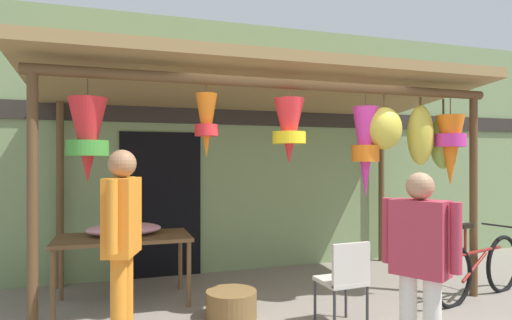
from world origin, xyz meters
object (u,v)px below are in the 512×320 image
at_px(flower_heap_on_table, 126,229).
at_px(wicker_basket_by_table, 231,304).
at_px(vendor_in_orange, 122,234).
at_px(shopper_by_bananas, 420,257).
at_px(folding_chair, 345,276).
at_px(parked_bicycle, 479,269).
at_px(display_table, 124,242).

relative_size(flower_heap_on_table, wicker_basket_by_table, 1.59).
relative_size(wicker_basket_by_table, vendor_in_orange, 0.31).
distance_m(flower_heap_on_table, shopper_by_bananas, 3.20).
xyz_separation_m(folding_chair, parked_bicycle, (1.95, 0.32, -0.16)).
distance_m(folding_chair, wicker_basket_by_table, 1.19).
bearing_deg(wicker_basket_by_table, shopper_by_bananas, -56.49).
xyz_separation_m(display_table, shopper_by_bananas, (2.08, -2.38, 0.20)).
distance_m(wicker_basket_by_table, shopper_by_bananas, 2.03).
height_order(flower_heap_on_table, parked_bicycle, parked_bicycle).
relative_size(display_table, flower_heap_on_table, 1.77).
distance_m(folding_chair, vendor_in_orange, 2.09).
xyz_separation_m(flower_heap_on_table, parked_bicycle, (3.92, -1.17, -0.48)).
relative_size(vendor_in_orange, shopper_by_bananas, 1.12).
xyz_separation_m(flower_heap_on_table, folding_chair, (1.97, -1.49, -0.32)).
xyz_separation_m(display_table, folding_chair, (2.00, -1.42, -0.18)).
relative_size(folding_chair, parked_bicycle, 0.49).
bearing_deg(shopper_by_bananas, folding_chair, 95.03).
distance_m(folding_chair, shopper_by_bananas, 1.04).
xyz_separation_m(folding_chair, wicker_basket_by_table, (-0.96, 0.61, -0.36)).
bearing_deg(folding_chair, vendor_in_orange, 178.72).
bearing_deg(wicker_basket_by_table, folding_chair, -32.62).
bearing_deg(shopper_by_bananas, flower_heap_on_table, 130.01).
bearing_deg(parked_bicycle, flower_heap_on_table, 163.41).
bearing_deg(display_table, folding_chair, -35.39).
relative_size(display_table, parked_bicycle, 0.86).
xyz_separation_m(flower_heap_on_table, vendor_in_orange, (-0.06, -1.44, 0.18)).
distance_m(wicker_basket_by_table, vendor_in_orange, 1.49).
bearing_deg(wicker_basket_by_table, parked_bicycle, -5.71).
bearing_deg(display_table, vendor_in_orange, -91.35).
xyz_separation_m(parked_bicycle, vendor_in_orange, (-3.98, -0.28, 0.66)).
bearing_deg(vendor_in_orange, wicker_basket_by_table, 27.87).
height_order(folding_chair, parked_bicycle, parked_bicycle).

